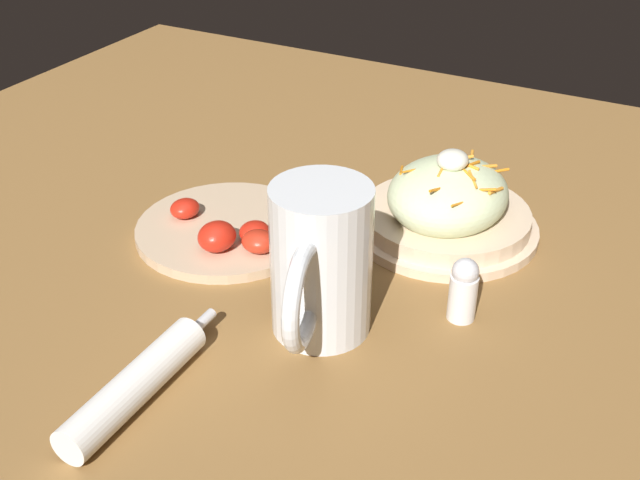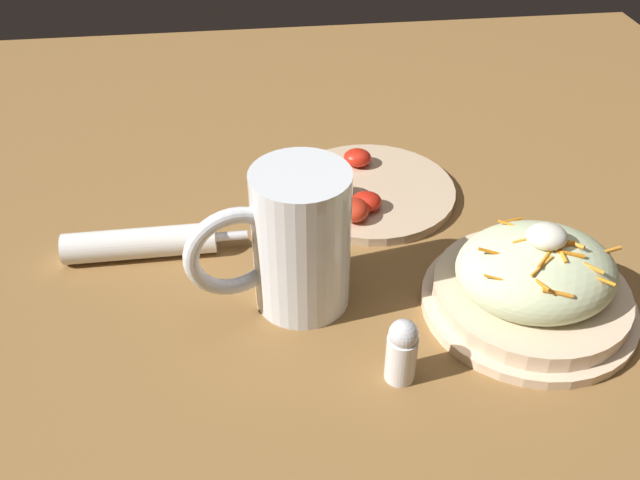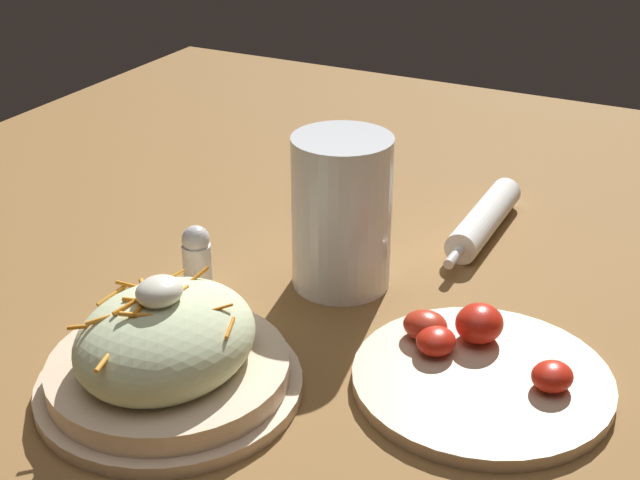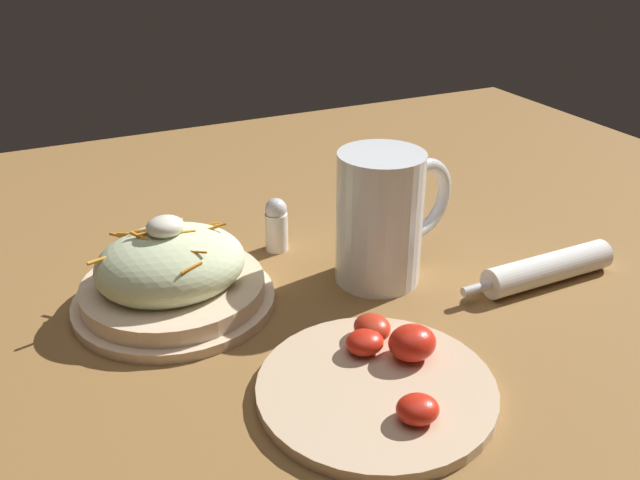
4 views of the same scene
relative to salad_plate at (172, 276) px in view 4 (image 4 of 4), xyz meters
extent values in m
plane|color=olive|center=(0.21, -0.10, -0.04)|extent=(1.43, 1.43, 0.00)
cylinder|color=beige|center=(0.00, 0.00, -0.03)|extent=(0.22, 0.22, 0.01)
cylinder|color=beige|center=(0.00, 0.00, -0.01)|extent=(0.20, 0.20, 0.02)
ellipsoid|color=beige|center=(0.00, 0.00, 0.02)|extent=(0.16, 0.14, 0.07)
cylinder|color=orange|center=(0.05, 0.00, 0.05)|extent=(0.03, 0.01, 0.01)
cylinder|color=orange|center=(0.01, -0.06, 0.04)|extent=(0.02, 0.01, 0.01)
cylinder|color=orange|center=(-0.04, 0.04, 0.04)|extent=(0.02, 0.02, 0.00)
cylinder|color=orange|center=(0.01, -0.01, 0.05)|extent=(0.03, 0.01, 0.01)
cylinder|color=orange|center=(-0.01, 0.02, 0.05)|extent=(0.00, 0.02, 0.01)
cylinder|color=orange|center=(-0.07, 0.00, 0.04)|extent=(0.03, 0.01, 0.00)
cylinder|color=orange|center=(-0.02, 0.02, 0.05)|extent=(0.03, 0.01, 0.01)
cylinder|color=orange|center=(0.01, 0.02, 0.05)|extent=(0.02, 0.02, 0.00)
cylinder|color=orange|center=(0.05, 0.03, 0.04)|extent=(0.02, 0.01, 0.01)
cylinder|color=orange|center=(0.01, 0.06, 0.04)|extent=(0.03, 0.01, 0.01)
cylinder|color=orange|center=(0.01, 0.03, 0.05)|extent=(0.03, 0.02, 0.01)
cylinder|color=orange|center=(-0.02, 0.01, 0.05)|extent=(0.02, 0.01, 0.00)
cylinder|color=orange|center=(-0.04, 0.03, 0.04)|extent=(0.02, 0.02, 0.01)
cylinder|color=orange|center=(0.02, -0.04, 0.04)|extent=(0.02, 0.01, 0.00)
cylinder|color=orange|center=(0.02, 0.05, 0.04)|extent=(0.01, 0.03, 0.01)
cylinder|color=orange|center=(-0.03, 0.00, 0.05)|extent=(0.02, 0.02, 0.01)
ellipsoid|color=white|center=(0.00, 0.00, 0.06)|extent=(0.04, 0.04, 0.02)
cylinder|color=white|center=(0.23, -0.04, 0.04)|extent=(0.10, 0.10, 0.15)
cylinder|color=gold|center=(0.23, -0.04, 0.01)|extent=(0.09, 0.09, 0.08)
cylinder|color=white|center=(0.23, -0.04, 0.06)|extent=(0.09, 0.09, 0.01)
torus|color=white|center=(0.29, -0.03, 0.05)|extent=(0.10, 0.04, 0.10)
cylinder|color=white|center=(0.40, -0.14, -0.02)|extent=(0.17, 0.04, 0.03)
cylinder|color=silver|center=(0.30, -0.14, -0.02)|extent=(0.04, 0.01, 0.01)
cylinder|color=#D1B28E|center=(0.12, -0.22, -0.03)|extent=(0.21, 0.21, 0.01)
ellipsoid|color=red|center=(0.15, -0.16, -0.01)|extent=(0.04, 0.04, 0.02)
ellipsoid|color=red|center=(0.17, -0.20, -0.01)|extent=(0.05, 0.04, 0.03)
ellipsoid|color=red|center=(0.13, -0.28, -0.01)|extent=(0.04, 0.04, 0.02)
ellipsoid|color=red|center=(0.14, -0.18, -0.01)|extent=(0.04, 0.03, 0.02)
cylinder|color=white|center=(0.15, 0.07, -0.01)|extent=(0.03, 0.03, 0.05)
sphere|color=silver|center=(0.15, 0.07, 0.02)|extent=(0.03, 0.03, 0.03)
camera|label=1|loc=(0.79, 0.26, 0.46)|focal=45.35mm
camera|label=2|loc=(0.28, 0.48, 0.45)|focal=38.33mm
camera|label=3|loc=(-0.48, -0.39, 0.41)|focal=50.85mm
camera|label=4|loc=(-0.13, -0.64, 0.36)|focal=38.05mm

